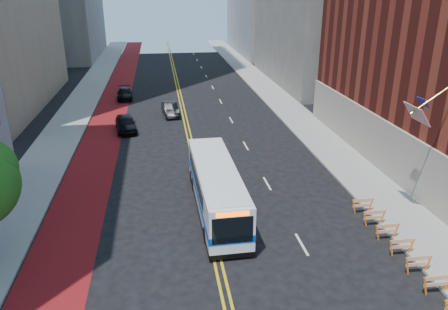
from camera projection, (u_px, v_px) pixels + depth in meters
name	position (u px, v px, depth m)	size (l,w,h in m)	color
sidewalk_left	(66.00, 126.00, 43.84)	(4.00, 140.00, 0.15)	gray
sidewalk_right	(297.00, 117.00, 47.13)	(4.00, 140.00, 0.15)	gray
bus_lane_paint	(106.00, 125.00, 44.40)	(3.60, 140.00, 0.01)	maroon
center_line_inner	(184.00, 122.00, 45.49)	(0.14, 140.00, 0.01)	gold
center_line_outer	(188.00, 122.00, 45.54)	(0.14, 140.00, 0.01)	gold
lane_dashes	(221.00, 101.00, 53.54)	(0.14, 98.20, 0.01)	silver
construction_barriers	(410.00, 253.00, 22.10)	(1.42, 10.91, 1.00)	orange
transit_bus	(216.00, 187.00, 27.19)	(2.62, 11.14, 3.05)	white
car_a	(126.00, 123.00, 42.44)	(1.83, 4.56, 1.55)	black
car_b	(170.00, 109.00, 47.56)	(1.49, 4.28, 1.41)	black
car_c	(125.00, 94.00, 54.47)	(1.85, 4.54, 1.32)	black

